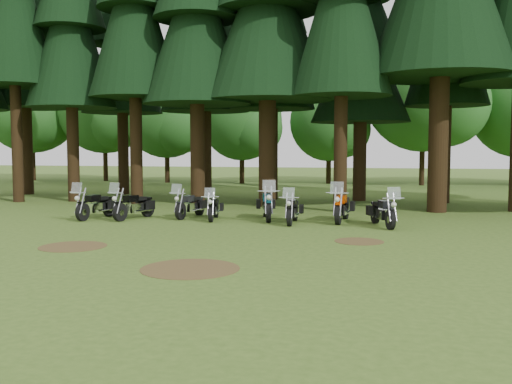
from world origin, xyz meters
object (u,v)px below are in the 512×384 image
motorcycle_2 (190,206)px  motorcycle_3 (214,209)px  motorcycle_4 (267,206)px  motorcycle_7 (383,213)px  motorcycle_5 (292,211)px  motorcycle_6 (342,208)px  motorcycle_0 (96,206)px  motorcycle_1 (134,206)px

motorcycle_2 → motorcycle_3: 1.16m
motorcycle_4 → motorcycle_7: (4.18, -1.00, -0.04)m
motorcycle_2 → motorcycle_7: size_ratio=0.98×
motorcycle_2 → motorcycle_4: (2.97, 0.05, 0.06)m
motorcycle_7 → motorcycle_3: bearing=156.4°
motorcycle_5 → motorcycle_6: (1.67, 0.80, 0.06)m
motorcycle_3 → motorcycle_7: size_ratio=0.91×
motorcycle_0 → motorcycle_4: bearing=19.7°
motorcycle_1 → motorcycle_5: 5.95m
motorcycle_2 → motorcycle_7: (7.15, -0.95, 0.02)m
motorcycle_2 → motorcycle_5: motorcycle_2 is taller
motorcycle_0 → motorcycle_3: size_ratio=1.13×
motorcycle_2 → motorcycle_7: bearing=2.5°
motorcycle_3 → motorcycle_0: bearing=179.4°
motorcycle_4 → motorcycle_7: motorcycle_4 is taller
motorcycle_3 → motorcycle_7: bearing=-13.3°
motorcycle_1 → motorcycle_5: motorcycle_1 is taller
motorcycle_0 → motorcycle_3: (4.40, 0.62, -0.06)m
motorcycle_2 → motorcycle_6: motorcycle_6 is taller
motorcycle_4 → motorcycle_5: bearing=-53.4°
motorcycle_1 → motorcycle_3: motorcycle_1 is taller
motorcycle_0 → motorcycle_5: bearing=11.7°
motorcycle_2 → motorcycle_7: motorcycle_7 is taller
motorcycle_3 → motorcycle_4: motorcycle_4 is taller
motorcycle_2 → motorcycle_5: bearing=-1.2°
motorcycle_5 → motorcycle_1: bearing=179.5°
motorcycle_5 → motorcycle_7: (3.09, -0.14, 0.02)m
motorcycle_3 → motorcycle_4: size_ratio=0.82×
motorcycle_0 → motorcycle_3: motorcycle_0 is taller
motorcycle_3 → motorcycle_5: size_ratio=0.94×
motorcycle_5 → motorcycle_7: 3.10m
motorcycle_0 → motorcycle_4: motorcycle_4 is taller
motorcycle_2 → motorcycle_4: 2.97m
motorcycle_3 → motorcycle_6: bearing=-3.2°
motorcycle_0 → motorcycle_6: 9.12m
motorcycle_1 → motorcycle_6: size_ratio=0.93×
motorcycle_0 → motorcycle_1: (1.44, 0.20, -0.00)m
motorcycle_7 → motorcycle_5: bearing=158.5°
motorcycle_0 → motorcycle_2: bearing=27.5°
motorcycle_4 → motorcycle_6: (2.76, -0.06, -0.01)m
motorcycle_7 → motorcycle_4: bearing=147.7°
motorcycle_1 → motorcycle_2: motorcycle_1 is taller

